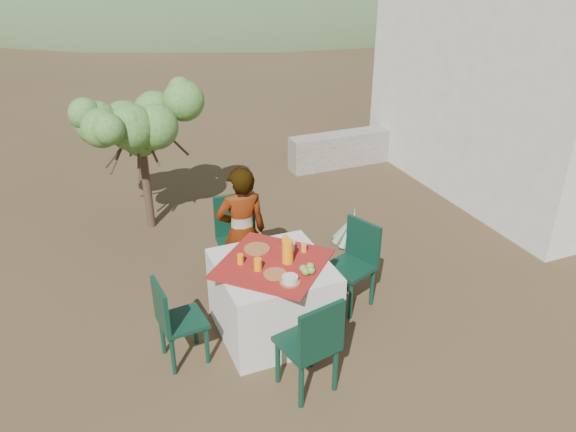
# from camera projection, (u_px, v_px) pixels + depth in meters

# --- Properties ---
(ground) EXTENTS (160.00, 160.00, 0.00)m
(ground) POSITION_uv_depth(u_px,v_px,m) (210.00, 329.00, 5.53)
(ground) COLOR #39291A
(ground) RESTS_ON ground
(table) EXTENTS (1.30, 1.30, 0.76)m
(table) POSITION_uv_depth(u_px,v_px,m) (273.00, 297.00, 5.36)
(table) COLOR silver
(table) RESTS_ON ground
(chair_far) EXTENTS (0.47, 0.47, 0.98)m
(chair_far) POSITION_uv_depth(u_px,v_px,m) (238.00, 235.00, 6.11)
(chair_far) COLOR black
(chair_far) RESTS_ON ground
(chair_near) EXTENTS (0.51, 0.51, 0.93)m
(chair_near) POSITION_uv_depth(u_px,v_px,m) (313.00, 343.00, 4.55)
(chair_near) COLOR black
(chair_near) RESTS_ON ground
(chair_left) EXTENTS (0.42, 0.42, 0.84)m
(chair_left) POSITION_uv_depth(u_px,v_px,m) (174.00, 319.00, 4.93)
(chair_left) COLOR black
(chair_left) RESTS_ON ground
(chair_right) EXTENTS (0.55, 0.55, 0.91)m
(chair_right) POSITION_uv_depth(u_px,v_px,m) (355.00, 260.00, 5.73)
(chair_right) COLOR black
(chair_right) RESTS_ON ground
(person) EXTENTS (0.56, 0.39, 1.45)m
(person) POSITION_uv_depth(u_px,v_px,m) (242.00, 232.00, 5.79)
(person) COLOR #8C6651
(person) RESTS_ON ground
(shrub_tree) EXTENTS (1.42, 1.39, 1.67)m
(shrub_tree) POSITION_uv_depth(u_px,v_px,m) (144.00, 129.00, 6.93)
(shrub_tree) COLOR #493524
(shrub_tree) RESTS_ON ground
(agave) EXTENTS (0.53, 0.54, 0.57)m
(agave) POSITION_uv_depth(u_px,v_px,m) (354.00, 229.00, 6.98)
(agave) COLOR gray
(agave) RESTS_ON ground
(guesthouse) EXTENTS (3.20, 4.20, 3.00)m
(guesthouse) POSITION_uv_depth(u_px,v_px,m) (541.00, 84.00, 8.23)
(guesthouse) COLOR silver
(guesthouse) RESTS_ON ground
(stone_wall) EXTENTS (2.60, 0.35, 0.55)m
(stone_wall) POSITION_uv_depth(u_px,v_px,m) (363.00, 146.00, 9.42)
(stone_wall) COLOR gray
(stone_wall) RESTS_ON ground
(plate_far) EXTENTS (0.25, 0.25, 0.01)m
(plate_far) POSITION_uv_depth(u_px,v_px,m) (257.00, 249.00, 5.41)
(plate_far) COLOR brown
(plate_far) RESTS_ON table
(plate_near) EXTENTS (0.21, 0.21, 0.01)m
(plate_near) POSITION_uv_depth(u_px,v_px,m) (275.00, 274.00, 5.01)
(plate_near) COLOR brown
(plate_near) RESTS_ON table
(glass_far) EXTENTS (0.06, 0.06, 0.10)m
(glass_far) POSITION_uv_depth(u_px,v_px,m) (240.00, 259.00, 5.16)
(glass_far) COLOR orange
(glass_far) RESTS_ON table
(glass_near) EXTENTS (0.07, 0.07, 0.12)m
(glass_near) POSITION_uv_depth(u_px,v_px,m) (258.00, 264.00, 5.06)
(glass_near) COLOR orange
(glass_near) RESTS_ON table
(juice_pitcher) EXTENTS (0.10, 0.10, 0.23)m
(juice_pitcher) POSITION_uv_depth(u_px,v_px,m) (288.00, 251.00, 5.15)
(juice_pitcher) COLOR orange
(juice_pitcher) RESTS_ON table
(bowl_plate) EXTENTS (0.18, 0.18, 0.01)m
(bowl_plate) POSITION_uv_depth(u_px,v_px,m) (290.00, 282.00, 4.90)
(bowl_plate) COLOR brown
(bowl_plate) RESTS_ON table
(white_bowl) EXTENTS (0.14, 0.14, 0.05)m
(white_bowl) POSITION_uv_depth(u_px,v_px,m) (290.00, 279.00, 4.88)
(white_bowl) COLOR silver
(white_bowl) RESTS_ON bowl_plate
(jar_left) EXTENTS (0.05, 0.05, 0.09)m
(jar_left) POSITION_uv_depth(u_px,v_px,m) (304.00, 248.00, 5.36)
(jar_left) COLOR orange
(jar_left) RESTS_ON table
(jar_right) EXTENTS (0.06, 0.06, 0.09)m
(jar_right) POSITION_uv_depth(u_px,v_px,m) (285.00, 240.00, 5.48)
(jar_right) COLOR orange
(jar_right) RESTS_ON table
(napkin_holder) EXTENTS (0.08, 0.06, 0.09)m
(napkin_holder) POSITION_uv_depth(u_px,v_px,m) (291.00, 246.00, 5.38)
(napkin_holder) COLOR silver
(napkin_holder) RESTS_ON table
(fruit_cluster) EXTENTS (0.15, 0.14, 0.07)m
(fruit_cluster) POSITION_uv_depth(u_px,v_px,m) (307.00, 269.00, 5.03)
(fruit_cluster) COLOR #699C39
(fruit_cluster) RESTS_ON table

